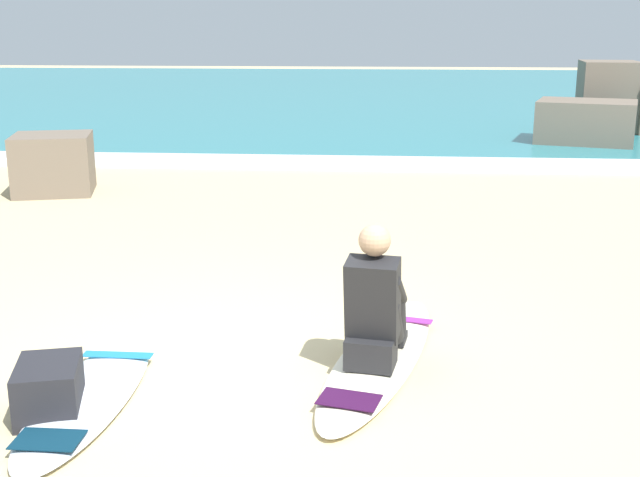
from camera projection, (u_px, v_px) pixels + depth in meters
ground_plane at (230, 365)px, 5.50m from camera, size 80.00×80.00×0.00m
sea at (354, 94)px, 26.40m from camera, size 80.00×28.00×0.10m
breaking_foam at (322, 163)px, 13.21m from camera, size 80.00×0.90×0.11m
surfboard_main at (380, 357)px, 5.55m from camera, size 1.07×2.46×0.08m
surfer_seated at (375, 308)px, 5.33m from camera, size 0.44×0.74×0.95m
surfboard_spare_near at (89, 395)px, 4.98m from camera, size 0.53×1.94×0.08m
rock_outcrop_distant at (607, 110)px, 16.06m from camera, size 3.19×3.51×1.52m
shoreline_rock at (53, 164)px, 11.03m from camera, size 1.23×1.19×0.81m
beach_bag at (49, 389)px, 4.77m from camera, size 0.47×0.56×0.32m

